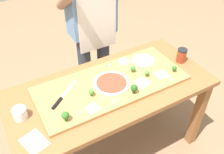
% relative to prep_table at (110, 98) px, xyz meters
% --- Properties ---
extents(ground_plane, '(8.00, 8.00, 0.00)m').
position_rel_prep_table_xyz_m(ground_plane, '(0.00, 0.00, -0.66)').
color(ground_plane, '#896B4C').
extents(prep_table, '(1.53, 0.72, 0.77)m').
position_rel_prep_table_xyz_m(prep_table, '(0.00, 0.00, 0.00)').
color(prep_table, brown).
rests_on(prep_table, ground).
extents(cutting_board, '(1.11, 0.48, 0.02)m').
position_rel_prep_table_xyz_m(cutting_board, '(0.02, 0.01, 0.13)').
color(cutting_board, '#B27F47').
rests_on(cutting_board, prep_table).
extents(chefs_knife, '(0.25, 0.21, 0.02)m').
position_rel_prep_table_xyz_m(chefs_knife, '(-0.36, 0.03, 0.15)').
color(chefs_knife, '#B7BABF').
rests_on(chefs_knife, cutting_board).
extents(pizza_whole_tomato_red, '(0.27, 0.27, 0.02)m').
position_rel_prep_table_xyz_m(pizza_whole_tomato_red, '(0.01, -0.00, 0.15)').
color(pizza_whole_tomato_red, beige).
rests_on(pizza_whole_tomato_red, cutting_board).
extents(pizza_whole_cheese_artichoke, '(0.18, 0.18, 0.02)m').
position_rel_prep_table_xyz_m(pizza_whole_cheese_artichoke, '(0.38, 0.12, 0.15)').
color(pizza_whole_cheese_artichoke, beige).
rests_on(pizza_whole_cheese_artichoke, cutting_board).
extents(pizza_slice_far_right, '(0.10, 0.10, 0.01)m').
position_rel_prep_table_xyz_m(pizza_slice_far_right, '(0.39, -0.11, 0.15)').
color(pizza_slice_far_right, silver).
rests_on(pizza_slice_far_right, cutting_board).
extents(pizza_slice_near_right, '(0.12, 0.12, 0.01)m').
position_rel_prep_table_xyz_m(pizza_slice_near_right, '(0.21, -0.11, 0.15)').
color(pizza_slice_near_right, silver).
rests_on(pizza_slice_near_right, cutting_board).
extents(pizza_slice_far_left, '(0.08, 0.08, 0.01)m').
position_rel_prep_table_xyz_m(pizza_slice_far_left, '(-0.22, -0.16, 0.15)').
color(pizza_slice_far_left, silver).
rests_on(pizza_slice_far_left, cutting_board).
extents(pizza_slice_center, '(0.09, 0.09, 0.01)m').
position_rel_prep_table_xyz_m(pizza_slice_center, '(0.23, 0.18, 0.15)').
color(pizza_slice_center, silver).
rests_on(pizza_slice_center, cutting_board).
extents(broccoli_floret_back_mid, '(0.05, 0.05, 0.07)m').
position_rel_prep_table_xyz_m(broccoli_floret_back_mid, '(-0.41, -0.16, 0.18)').
color(broccoli_floret_back_mid, '#366618').
rests_on(broccoli_floret_back_mid, cutting_board).
extents(broccoli_floret_back_right, '(0.04, 0.04, 0.05)m').
position_rel_prep_table_xyz_m(broccoli_floret_back_right, '(0.50, -0.11, 0.17)').
color(broccoli_floret_back_right, '#366618').
rests_on(broccoli_floret_back_right, cutting_board).
extents(broccoli_floret_front_right, '(0.04, 0.04, 0.05)m').
position_rel_prep_table_xyz_m(broccoli_floret_front_right, '(-0.17, -0.04, 0.17)').
color(broccoli_floret_front_right, '#487A23').
rests_on(broccoli_floret_front_right, cutting_board).
extents(broccoli_floret_center_right, '(0.04, 0.04, 0.05)m').
position_rel_prep_table_xyz_m(broccoli_floret_center_right, '(0.22, 0.04, 0.17)').
color(broccoli_floret_center_right, '#3F7220').
rests_on(broccoli_floret_center_right, cutting_board).
extents(broccoli_floret_center_left, '(0.04, 0.04, 0.05)m').
position_rel_prep_table_xyz_m(broccoli_floret_center_left, '(0.28, -0.05, 0.17)').
color(broccoli_floret_center_left, '#487A23').
rests_on(broccoli_floret_center_left, cutting_board).
extents(broccoli_floret_front_mid, '(0.05, 0.05, 0.07)m').
position_rel_prep_table_xyz_m(broccoli_floret_front_mid, '(0.10, -0.16, 0.18)').
color(broccoli_floret_front_mid, '#2C5915').
rests_on(broccoli_floret_front_mid, cutting_board).
extents(cheese_crumble_a, '(0.03, 0.03, 0.02)m').
position_rel_prep_table_xyz_m(cheese_crumble_a, '(0.10, 0.19, 0.15)').
color(cheese_crumble_a, white).
rests_on(cheese_crumble_a, cutting_board).
extents(cheese_crumble_b, '(0.02, 0.02, 0.02)m').
position_rel_prep_table_xyz_m(cheese_crumble_b, '(-0.08, -0.18, 0.15)').
color(cheese_crumble_b, white).
rests_on(cheese_crumble_b, cutting_board).
extents(cheese_crumble_c, '(0.02, 0.02, 0.01)m').
position_rel_prep_table_xyz_m(cheese_crumble_c, '(-0.12, -0.11, 0.15)').
color(cheese_crumble_c, silver).
rests_on(cheese_crumble_c, cutting_board).
extents(cheese_crumble_d, '(0.02, 0.02, 0.01)m').
position_rel_prep_table_xyz_m(cheese_crumble_d, '(0.42, -0.19, 0.15)').
color(cheese_crumble_d, white).
rests_on(cheese_crumble_d, cutting_board).
extents(cheese_crumble_e, '(0.02, 0.02, 0.01)m').
position_rel_prep_table_xyz_m(cheese_crumble_e, '(-0.30, -0.15, 0.15)').
color(cheese_crumble_e, white).
rests_on(cheese_crumble_e, cutting_board).
extents(cheese_crumble_f, '(0.02, 0.02, 0.01)m').
position_rel_prep_table_xyz_m(cheese_crumble_f, '(-0.03, -0.17, 0.15)').
color(cheese_crumble_f, white).
rests_on(cheese_crumble_f, cutting_board).
extents(flour_cup, '(0.09, 0.09, 0.08)m').
position_rel_prep_table_xyz_m(flour_cup, '(-0.65, 0.03, 0.15)').
color(flour_cup, white).
rests_on(flour_cup, prep_table).
extents(sauce_jar, '(0.08, 0.08, 0.12)m').
position_rel_prep_table_xyz_m(sauce_jar, '(0.66, -0.01, 0.17)').
color(sauce_jar, '#99381E').
rests_on(sauce_jar, prep_table).
extents(recipe_note, '(0.16, 0.18, 0.00)m').
position_rel_prep_table_xyz_m(recipe_note, '(-0.63, -0.20, 0.12)').
color(recipe_note, white).
rests_on(recipe_note, prep_table).
extents(cook_center, '(0.54, 0.39, 1.67)m').
position_rel_prep_table_xyz_m(cook_center, '(0.15, 0.58, 0.34)').
color(cook_center, '#333847').
rests_on(cook_center, ground).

